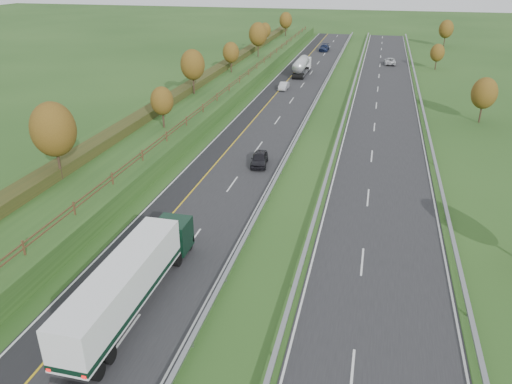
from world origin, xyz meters
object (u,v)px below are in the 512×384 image
Objects in this scene: road_tanker at (302,65)px; car_dark_near at (259,159)px; car_small_far at (324,48)px; car_oncoming at (390,61)px; car_silver_mid at (284,86)px; box_lorry at (131,280)px.

road_tanker is 52.11m from car_dark_near.
car_oncoming is at bearing -42.38° from car_small_far.
car_oncoming reaches higher than car_silver_mid.
car_dark_near is (2.17, 27.44, -1.54)m from box_lorry.
road_tanker is at bearing 90.79° from box_lorry.
car_oncoming is at bearing 41.32° from road_tanker.
box_lorry is 110.99m from car_small_far.
car_silver_mid is at bearing -94.21° from road_tanker.
car_small_far is (-0.00, 110.98, -1.47)m from box_lorry.
road_tanker reaches higher than car_silver_mid.
car_oncoming is (17.93, 15.76, -1.09)m from road_tanker.
box_lorry is 3.08× the size of car_oncoming.
car_oncoming is at bearing 58.87° from car_silver_mid.
car_silver_mid is (-1.06, -14.36, -1.16)m from road_tanker.
car_small_far reaches higher than car_oncoming.
car_dark_near is at bearing -86.40° from road_tanker.
car_dark_near is 69.33m from car_oncoming.
road_tanker is 2.12× the size of car_oncoming.
box_lorry is 2.89× the size of car_small_far.
car_silver_mid is (-4.32, 37.64, -0.09)m from car_dark_near.
road_tanker is at bearing 39.83° from car_oncoming.
car_oncoming is at bearing 70.64° from car_dark_near.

